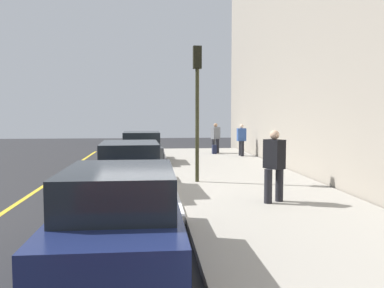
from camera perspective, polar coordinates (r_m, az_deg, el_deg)
ground_plane at (r=11.99m, az=-6.94°, el=-7.00°), size 56.00×56.00×0.00m
sidewalk at (r=12.34m, az=8.67°, el=-6.35°), size 28.00×4.60×0.15m
lane_stripe_centre at (r=12.49m, az=-21.88°, el=-6.81°), size 28.00×0.14×0.01m
snow_bank_curb at (r=12.79m, az=-3.69°, el=-5.78°), size 8.58×0.56×0.22m
parked_car_navy at (r=6.52m, az=-9.89°, el=-9.75°), size 4.45×1.91×1.51m
parked_car_black at (r=12.12m, az=-8.57°, el=-3.27°), size 4.58×2.03×1.51m
parked_car_charcoal at (r=18.95m, az=-6.98°, el=-0.58°), size 4.19×1.97×1.51m
pedestrian_blue_coat at (r=21.44m, az=6.86°, el=0.69°), size 0.54×0.46×1.64m
pedestrian_grey_coat at (r=22.91m, az=3.28°, el=0.96°), size 0.50×0.53×1.66m
pedestrian_black_coat at (r=10.28m, az=11.30°, el=-2.72°), size 0.57×0.54×1.78m
traffic_light_pole at (r=13.13m, az=0.72°, el=7.40°), size 0.35×0.26×4.29m
rolling_suitcase at (r=22.50m, az=3.09°, el=-0.73°), size 0.34×0.22×0.84m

